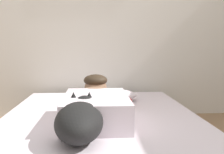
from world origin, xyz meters
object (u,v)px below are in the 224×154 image
Objects in this scene: person_lying at (96,102)px; coffee_cup at (123,101)px; bed at (101,136)px; pillow at (109,95)px; cell_phone at (94,119)px; dog at (80,120)px.

person_lying is 0.44m from coffee_cup.
person_lying reaches higher than bed.
coffee_cup is at bearing -58.53° from pillow.
cell_phone is (-0.25, -0.44, -0.03)m from coffee_cup.
dog is (-0.09, -0.44, -0.00)m from person_lying.
dog reaches higher than coffee_cup.
coffee_cup is (0.24, 0.37, -0.07)m from person_lying.
person_lying is 7.36× the size of coffee_cup.
cell_phone is (0.08, 0.36, -0.10)m from dog.
pillow is 0.57× the size of person_lying.
cell_phone is (-0.01, -0.07, -0.10)m from person_lying.
pillow reaches higher than bed.
person_lying is (-0.12, -0.55, 0.05)m from pillow.
dog is 4.60× the size of coffee_cup.
pillow reaches higher than coffee_cup.
cell_phone is at bearing 77.60° from dog.
bed is 0.53m from dog.
person_lying is at bearing -122.94° from coffee_cup.
bed is at bearing -99.07° from pillow.
cell_phone is at bearing -102.02° from pillow.
cell_phone is at bearing -119.33° from coffee_cup.
person_lying reaches higher than coffee_cup.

